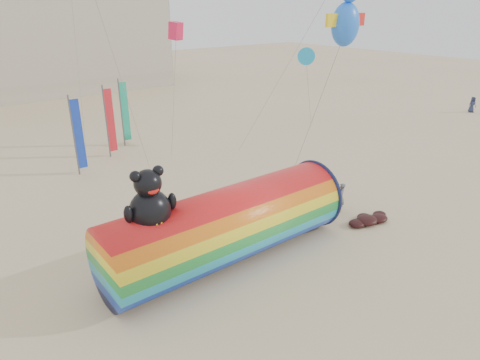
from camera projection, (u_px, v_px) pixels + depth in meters
ground at (251, 239)px, 20.30m from camera, size 160.00×160.00×0.00m
windsock_assembly at (227, 223)px, 18.15m from camera, size 11.05×3.37×5.10m
kite_handler at (341, 197)px, 22.72m from camera, size 0.69×0.65×1.59m
fabric_bundle at (369, 219)px, 21.74m from camera, size 2.62×1.35×0.41m
festival_banners at (105, 122)px, 30.03m from camera, size 5.56×4.07×5.20m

